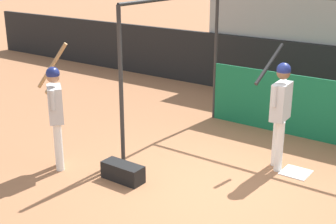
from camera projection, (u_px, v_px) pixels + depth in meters
The scene contains 7 objects.
ground_plane at pixel (215, 188), 7.16m from camera, with size 60.00×60.00×0.00m, color #9E6642.
outfield_wall at pixel (327, 76), 10.84m from camera, with size 24.00×0.12×1.44m.
batting_cage at pixel (297, 87), 8.45m from camera, with size 4.06×3.09×2.70m.
home_plate at pixel (296, 172), 7.66m from camera, with size 0.44×0.44×0.02m.
player_batter at pixel (280, 105), 7.52m from camera, with size 0.56×0.91×1.99m.
player_waiting at pixel (55, 108), 7.54m from camera, with size 0.78×0.61×2.06m.
equipment_bag at pixel (123, 172), 7.37m from camera, with size 0.70×0.28×0.28m.
Camera 1 is at (3.17, -5.63, 3.38)m, focal length 50.00 mm.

